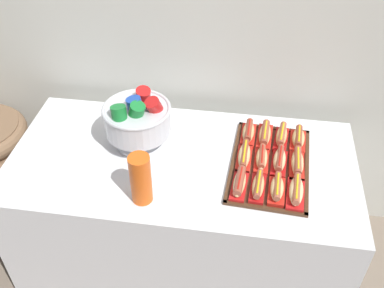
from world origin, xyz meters
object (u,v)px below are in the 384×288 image
Objects in this scene: hot_dog_2 at (277,189)px; hot_dog_5 at (262,159)px; buffet_table at (183,212)px; hot_dog_0 at (239,183)px; punch_bowl at (138,119)px; hot_dog_8 at (248,133)px; hot_dog_9 at (265,135)px; cup_stack at (141,179)px; hot_dog_7 at (297,163)px; hot_dog_10 at (281,136)px; hot_dog_1 at (258,186)px; hot_dog_11 at (298,139)px; hot_dog_3 at (296,191)px; hot_dog_4 at (244,156)px; serving_tray at (270,165)px; hot_dog_6 at (279,161)px.

hot_dog_2 is 0.18m from hot_dog_5.
hot_dog_0 is (0.26, -0.14, 0.39)m from buffet_table.
hot_dog_8 is at bearing 12.20° from punch_bowl.
cup_stack is at bearing -137.47° from hot_dog_9.
hot_dog_2 is 0.18m from hot_dog_7.
buffet_table is 9.01× the size of hot_dog_10.
hot_dog_5 is (0.34, 0.02, 0.39)m from buffet_table.
hot_dog_9 is at bearing 10.16° from punch_bowl.
hot_dog_1 is 0.36m from hot_dog_11.
hot_dog_3 reaches higher than hot_dog_2.
hot_dog_4 is 1.07× the size of hot_dog_10.
hot_dog_0 is 0.33m from hot_dog_8.
hot_dog_0 is 0.15m from hot_dog_2.
hot_dog_2 is 0.92× the size of hot_dog_10.
hot_dog_11 reaches higher than hot_dog_0.
hot_dog_8 is (-0.21, 0.18, -0.00)m from hot_dog_7.
hot_dog_2 is 0.52× the size of punch_bowl.
serving_tray is 0.17m from hot_dog_9.
hot_dog_0 is (-0.12, -0.16, 0.03)m from serving_tray.
hot_dog_7 is 0.28m from hot_dog_8.
hot_dog_11 is at bearing 52.26° from hot_dog_0.
hot_dog_4 is 0.28m from hot_dog_11.
cup_stack reaches higher than hot_dog_7.
punch_bowl is at bearing -171.41° from hot_dog_10.
hot_dog_6 is at bearing 176.55° from hot_dog_7.
hot_dog_0 is 1.05× the size of hot_dog_1.
hot_dog_6 reaches higher than hot_dog_4.
hot_dog_8 is at bearing 120.84° from hot_dog_3.
serving_tray is 0.05m from hot_dog_6.
hot_dog_9 is at bearing 110.99° from hot_dog_3.
buffet_table is at bearing 64.73° from cup_stack.
hot_dog_4 is 0.48m from cup_stack.
hot_dog_10 is at bearing -3.45° from hot_dog_9.
hot_dog_2 is 0.86× the size of hot_dog_4.
hot_dog_5 is (-0.04, 0.00, 0.03)m from serving_tray.
hot_dog_11 is (0.23, 0.15, 0.00)m from hot_dog_4.
hot_dog_11 reaches higher than hot_dog_2.
punch_bowl is (-0.71, -0.09, 0.10)m from hot_dog_11.
hot_dog_3 is 0.99× the size of hot_dog_4.
hot_dog_9 is at bearing 86.55° from hot_dog_1.
punch_bowl is (-0.59, 0.07, 0.14)m from serving_tray.
hot_dog_9 is (-0.05, 0.33, -0.00)m from hot_dog_2.
hot_dog_6 is (0.08, 0.16, 0.00)m from hot_dog_1.
cup_stack is (-0.39, -0.27, 0.08)m from hot_dog_4.
hot_dog_9 is 1.18× the size of hot_dog_11.
buffet_table is at bearing -157.30° from hot_dog_10.
hot_dog_8 is 0.15m from hot_dog_10.
hot_dog_6 is (0.16, 0.16, 0.00)m from hot_dog_0.
hot_dog_10 reaches higher than hot_dog_11.
cup_stack is (-0.54, -0.26, 0.07)m from hot_dog_6.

